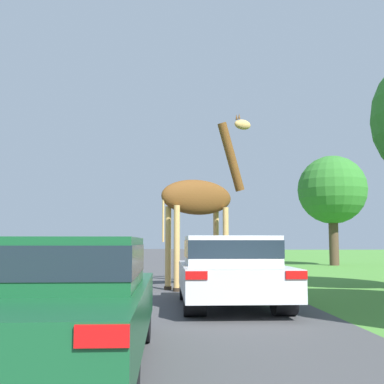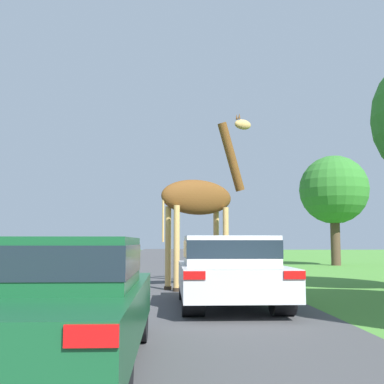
{
  "view_description": "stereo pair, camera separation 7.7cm",
  "coord_description": "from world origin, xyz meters",
  "px_view_note": "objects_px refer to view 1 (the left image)",
  "views": [
    {
      "loc": [
        0.73,
        0.68,
        1.28
      ],
      "look_at": [
        1.41,
        13.91,
        2.66
      ],
      "focal_mm": 45.0,
      "sensor_mm": 36.0,
      "label": 1
    },
    {
      "loc": [
        0.81,
        0.68,
        1.28
      ],
      "look_at": [
        1.41,
        13.91,
        2.66
      ],
      "focal_mm": 45.0,
      "sensor_mm": 36.0,
      "label": 2
    }
  ],
  "objects_px": {
    "giraffe_near_road": "(201,199)",
    "tree_left_edge": "(332,190)",
    "car_lead_maroon": "(60,297)",
    "car_queue_left": "(230,269)",
    "car_queue_right": "(98,253)",
    "car_far_ahead": "(78,261)"
  },
  "relations": [
    {
      "from": "giraffe_near_road",
      "to": "car_lead_maroon",
      "type": "height_order",
      "value": "giraffe_near_road"
    },
    {
      "from": "car_far_ahead",
      "to": "tree_left_edge",
      "type": "relative_size",
      "value": 0.69
    },
    {
      "from": "tree_left_edge",
      "to": "car_queue_right",
      "type": "bearing_deg",
      "value": -175.66
    },
    {
      "from": "car_lead_maroon",
      "to": "car_queue_right",
      "type": "relative_size",
      "value": 0.93
    },
    {
      "from": "car_queue_right",
      "to": "car_far_ahead",
      "type": "distance_m",
      "value": 10.44
    },
    {
      "from": "car_queue_left",
      "to": "giraffe_near_road",
      "type": "bearing_deg",
      "value": 95.01
    },
    {
      "from": "giraffe_near_road",
      "to": "car_queue_left",
      "type": "distance_m",
      "value": 4.03
    },
    {
      "from": "tree_left_edge",
      "to": "car_lead_maroon",
      "type": "bearing_deg",
      "value": -115.9
    },
    {
      "from": "car_queue_right",
      "to": "tree_left_edge",
      "type": "height_order",
      "value": "tree_left_edge"
    },
    {
      "from": "car_lead_maroon",
      "to": "car_queue_right",
      "type": "bearing_deg",
      "value": 96.95
    },
    {
      "from": "car_far_ahead",
      "to": "car_queue_right",
      "type": "bearing_deg",
      "value": 94.68
    },
    {
      "from": "car_lead_maroon",
      "to": "car_queue_left",
      "type": "distance_m",
      "value": 5.19
    },
    {
      "from": "car_queue_left",
      "to": "tree_left_edge",
      "type": "xyz_separation_m",
      "value": [
        7.93,
        16.54,
        3.39
      ]
    },
    {
      "from": "giraffe_near_road",
      "to": "car_far_ahead",
      "type": "bearing_deg",
      "value": -139.42
    },
    {
      "from": "car_far_ahead",
      "to": "giraffe_near_road",
      "type": "bearing_deg",
      "value": -22.84
    },
    {
      "from": "giraffe_near_road",
      "to": "car_lead_maroon",
      "type": "relative_size",
      "value": 1.15
    },
    {
      "from": "car_queue_left",
      "to": "tree_left_edge",
      "type": "height_order",
      "value": "tree_left_edge"
    },
    {
      "from": "car_queue_right",
      "to": "car_queue_left",
      "type": "bearing_deg",
      "value": -72.84
    },
    {
      "from": "giraffe_near_road",
      "to": "tree_left_edge",
      "type": "relative_size",
      "value": 0.83
    },
    {
      "from": "car_queue_left",
      "to": "car_far_ahead",
      "type": "xyz_separation_m",
      "value": [
        -3.96,
        5.16,
        -0.05
      ]
    },
    {
      "from": "car_lead_maroon",
      "to": "tree_left_edge",
      "type": "distance_m",
      "value": 23.77
    },
    {
      "from": "tree_left_edge",
      "to": "car_queue_left",
      "type": "bearing_deg",
      "value": -115.62
    }
  ]
}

